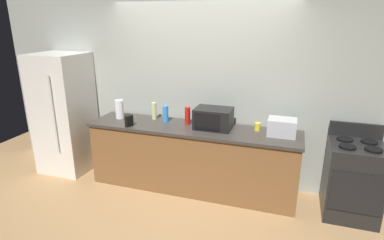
{
  "coord_description": "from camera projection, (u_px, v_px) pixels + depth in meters",
  "views": [
    {
      "loc": [
        1.23,
        -3.34,
        2.28
      ],
      "look_at": [
        0.0,
        0.4,
        1.0
      ],
      "focal_mm": 29.38,
      "sensor_mm": 36.0,
      "label": 1
    }
  ],
  "objects": [
    {
      "name": "paper_towel_roll",
      "position": [
        120.0,
        109.0,
        4.51
      ],
      "size": [
        0.12,
        0.12,
        0.27
      ],
      "primitive_type": "cylinder",
      "color": "white",
      "rests_on": "counter_run"
    },
    {
      "name": "stove_range",
      "position": [
        352.0,
        180.0,
        3.71
      ],
      "size": [
        0.6,
        0.61,
        1.08
      ],
      "color": "black",
      "rests_on": "ground_plane"
    },
    {
      "name": "bottle_spray_cleaner",
      "position": [
        166.0,
        114.0,
        4.37
      ],
      "size": [
        0.08,
        0.08,
        0.23
      ],
      "primitive_type": "cylinder",
      "color": "#338CE5",
      "rests_on": "counter_run"
    },
    {
      "name": "ground_plane",
      "position": [
        182.0,
        202.0,
        4.09
      ],
      "size": [
        8.0,
        8.0,
        0.0
      ],
      "primitive_type": "plane",
      "color": "#A87F51"
    },
    {
      "name": "counter_run",
      "position": [
        192.0,
        158.0,
        4.31
      ],
      "size": [
        2.84,
        0.64,
        0.9
      ],
      "color": "brown",
      "rests_on": "ground_plane"
    },
    {
      "name": "cordless_phone",
      "position": [
        129.0,
        121.0,
        4.18
      ],
      "size": [
        0.08,
        0.12,
        0.15
      ],
      "primitive_type": "cube",
      "rotation": [
        0.0,
        0.0,
        -0.34
      ],
      "color": "black",
      "rests_on": "counter_run"
    },
    {
      "name": "bottle_hot_sauce",
      "position": [
        188.0,
        116.0,
        4.26
      ],
      "size": [
        0.08,
        0.08,
        0.24
      ],
      "primitive_type": "cylinder",
      "color": "red",
      "rests_on": "counter_run"
    },
    {
      "name": "mug_yellow",
      "position": [
        257.0,
        127.0,
        4.04
      ],
      "size": [
        0.08,
        0.08,
        0.1
      ],
      "primitive_type": "cylinder",
      "color": "yellow",
      "rests_on": "counter_run"
    },
    {
      "name": "microwave",
      "position": [
        213.0,
        118.0,
        4.09
      ],
      "size": [
        0.48,
        0.35,
        0.27
      ],
      "color": "black",
      "rests_on": "counter_run"
    },
    {
      "name": "back_wall",
      "position": [
        201.0,
        88.0,
        4.4
      ],
      "size": [
        6.4,
        0.1,
        2.7
      ],
      "primitive_type": "cube",
      "color": "#9EA399",
      "rests_on": "ground_plane"
    },
    {
      "name": "toaster_oven",
      "position": [
        282.0,
        127.0,
        3.85
      ],
      "size": [
        0.34,
        0.26,
        0.21
      ],
      "primitive_type": "cube",
      "color": "#B7BABF",
      "rests_on": "counter_run"
    },
    {
      "name": "bottle_vinegar",
      "position": [
        154.0,
        111.0,
        4.47
      ],
      "size": [
        0.07,
        0.07,
        0.24
      ],
      "primitive_type": "cylinder",
      "color": "beige",
      "rests_on": "counter_run"
    },
    {
      "name": "refrigerator",
      "position": [
        64.0,
        113.0,
        4.78
      ],
      "size": [
        0.72,
        0.73,
        1.8
      ],
      "color": "white",
      "rests_on": "ground_plane"
    }
  ]
}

